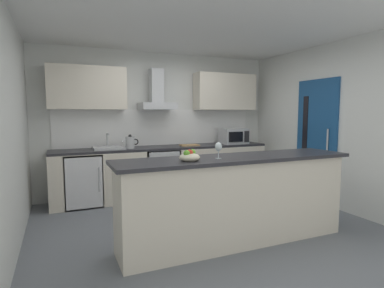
{
  "coord_description": "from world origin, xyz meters",
  "views": [
    {
      "loc": [
        -1.77,
        -3.7,
        1.51
      ],
      "look_at": [
        0.03,
        0.45,
        1.05
      ],
      "focal_mm": 29.18,
      "sensor_mm": 36.0,
      "label": 1
    }
  ],
  "objects": [
    {
      "name": "wall_back",
      "position": [
        0.0,
        1.96,
        1.3
      ],
      "size": [
        5.4,
        0.12,
        2.6
      ],
      "primitive_type": "cube",
      "color": "silver",
      "rests_on": "ground"
    },
    {
      "name": "ground",
      "position": [
        0.0,
        0.0,
        -0.01
      ],
      "size": [
        5.4,
        4.81,
        0.02
      ],
      "primitive_type": "cube",
      "color": "slate"
    },
    {
      "name": "wall_left",
      "position": [
        -2.26,
        0.0,
        1.3
      ],
      "size": [
        0.12,
        4.81,
        2.6
      ],
      "primitive_type": "cube",
      "color": "silver",
      "rests_on": "ground"
    },
    {
      "name": "range_hood",
      "position": [
        -0.12,
        1.69,
        1.79
      ],
      "size": [
        0.62,
        0.45,
        0.72
      ],
      "color": "#B7BABC"
    },
    {
      "name": "backsplash_tile",
      "position": [
        0.0,
        1.89,
        1.23
      ],
      "size": [
        3.74,
        0.02,
        0.66
      ],
      "primitive_type": "cube",
      "color": "white"
    },
    {
      "name": "refrigerator",
      "position": [
        -1.42,
        1.55,
        0.43
      ],
      "size": [
        0.58,
        0.6,
        0.85
      ],
      "color": "white",
      "rests_on": "ground"
    },
    {
      "name": "sink",
      "position": [
        -1.0,
        1.57,
        0.93
      ],
      "size": [
        0.5,
        0.4,
        0.26
      ],
      "color": "silver",
      "rests_on": "counter_back"
    },
    {
      "name": "side_door",
      "position": [
        2.18,
        0.22,
        1.03
      ],
      "size": [
        0.08,
        0.85,
        2.05
      ],
      "color": "navy",
      "rests_on": "ground"
    },
    {
      "name": "wall_right",
      "position": [
        2.26,
        0.0,
        1.3
      ],
      "size": [
        0.12,
        4.81,
        2.6
      ],
      "primitive_type": "cube",
      "color": "silver",
      "rests_on": "ground"
    },
    {
      "name": "fruit_bowl",
      "position": [
        -0.53,
        -0.76,
        1.05
      ],
      "size": [
        0.22,
        0.22,
        0.13
      ],
      "color": "beige",
      "rests_on": "counter_island"
    },
    {
      "name": "oven",
      "position": [
        -0.12,
        1.56,
        0.46
      ],
      "size": [
        0.6,
        0.62,
        0.8
      ],
      "color": "slate",
      "rests_on": "ground"
    },
    {
      "name": "counter_back",
      "position": [
        0.0,
        1.58,
        0.45
      ],
      "size": [
        3.87,
        0.6,
        0.9
      ],
      "color": "beige",
      "rests_on": "ground"
    },
    {
      "name": "kettle",
      "position": [
        -0.65,
        1.52,
        1.01
      ],
      "size": [
        0.29,
        0.15,
        0.24
      ],
      "color": "#B7BABC",
      "rests_on": "counter_back"
    },
    {
      "name": "counter_island",
      "position": [
        0.09,
        -0.69,
        0.51
      ],
      "size": [
        2.81,
        0.64,
        1.01
      ],
      "color": "beige",
      "rests_on": "ground"
    },
    {
      "name": "ceiling",
      "position": [
        0.0,
        0.0,
        2.61
      ],
      "size": [
        5.4,
        4.81,
        0.02
      ],
      "primitive_type": "cube",
      "color": "white"
    },
    {
      "name": "chopping_board",
      "position": [
        0.45,
        1.53,
        0.91
      ],
      "size": [
        0.36,
        0.25,
        0.02
      ],
      "primitive_type": "cube",
      "rotation": [
        0.0,
        0.0,
        -0.1
      ],
      "color": "tan",
      "rests_on": "counter_back"
    },
    {
      "name": "microwave",
      "position": [
        1.38,
        1.53,
        1.05
      ],
      "size": [
        0.5,
        0.38,
        0.3
      ],
      "color": "#B7BABC",
      "rests_on": "counter_back"
    },
    {
      "name": "wine_glass",
      "position": [
        -0.18,
        -0.74,
        1.13
      ],
      "size": [
        0.08,
        0.08,
        0.18
      ],
      "color": "silver",
      "rests_on": "counter_island"
    },
    {
      "name": "upper_cabinets",
      "position": [
        -0.0,
        1.73,
        1.91
      ],
      "size": [
        3.82,
        0.32,
        0.7
      ],
      "color": "beige"
    }
  ]
}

